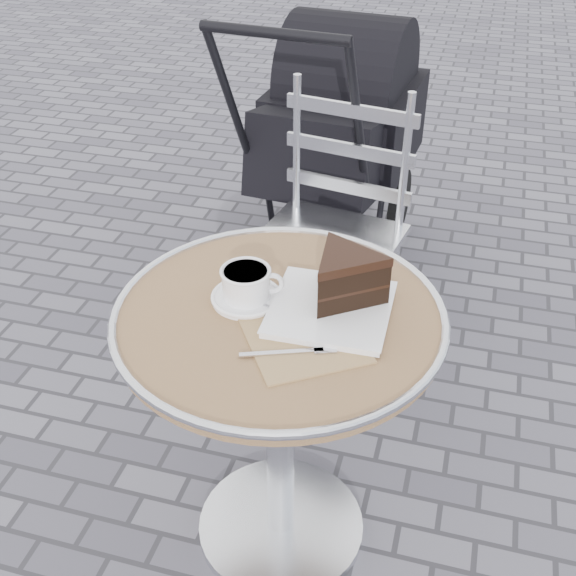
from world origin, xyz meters
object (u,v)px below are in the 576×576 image
(cake_plate_set, at_px, (341,285))
(cappuccino_set, at_px, (247,287))
(baby_stroller, at_px, (336,144))
(bistro_chair, at_px, (338,203))
(cafe_table, at_px, (280,371))

(cake_plate_set, bearing_deg, cappuccino_set, -174.51)
(baby_stroller, bearing_deg, bistro_chair, -72.20)
(cake_plate_set, relative_size, baby_stroller, 0.36)
(cappuccino_set, xyz_separation_m, baby_stroller, (-0.10, 1.40, -0.27))
(bistro_chair, bearing_deg, cafe_table, -77.63)
(cappuccino_set, bearing_deg, cake_plate_set, -9.79)
(cappuccino_set, distance_m, baby_stroller, 1.42)
(cafe_table, distance_m, cake_plate_set, 0.26)
(cafe_table, relative_size, bistro_chair, 0.79)
(cafe_table, bearing_deg, cappuccino_set, 161.16)
(cappuccino_set, xyz_separation_m, bistro_chair, (0.04, 0.76, -0.19))
(cafe_table, relative_size, cake_plate_set, 1.87)
(cafe_table, distance_m, baby_stroller, 1.44)
(cafe_table, height_order, cappuccino_set, cappuccino_set)
(cappuccino_set, height_order, bistro_chair, bistro_chair)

